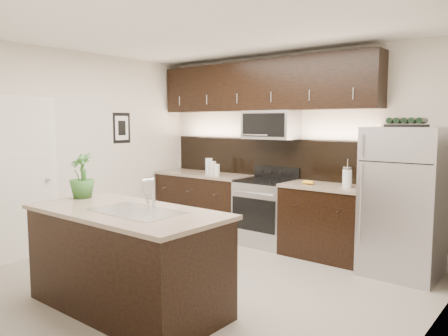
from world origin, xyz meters
TOP-DOWN VIEW (x-y plane):
  - ground at (0.00, 0.00)m, footprint 4.50×4.50m
  - room_walls at (-0.11, -0.04)m, footprint 4.52×4.02m
  - counter_run at (-0.46, 1.69)m, footprint 3.51×0.65m
  - upper_fixtures at (-0.43, 1.84)m, footprint 3.49×0.40m
  - island at (-0.07, -0.92)m, footprint 1.96×0.96m
  - sink_faucet at (0.08, -0.91)m, footprint 0.84×0.50m
  - refrigerator at (1.64, 1.63)m, footprint 0.81×0.73m
  - wine_rack at (1.64, 1.63)m, footprint 0.42×0.26m
  - plant at (-0.92, -0.81)m, footprint 0.28×0.28m
  - canisters at (-1.18, 1.60)m, footprint 0.35×0.21m
  - french_press at (0.96, 1.64)m, footprint 0.12×0.12m
  - bananas at (0.42, 1.61)m, footprint 0.18×0.15m

SIDE VIEW (x-z plane):
  - ground at x=0.00m, z-range 0.00..0.00m
  - counter_run at x=-0.46m, z-range 0.00..0.94m
  - island at x=-0.07m, z-range 0.00..0.94m
  - refrigerator at x=1.64m, z-range 0.00..1.68m
  - sink_faucet at x=0.08m, z-range 0.81..1.10m
  - bananas at x=0.42m, z-range 0.94..0.99m
  - canisters at x=-1.18m, z-range 0.93..1.17m
  - french_press at x=0.96m, z-range 0.90..1.24m
  - plant at x=-0.92m, z-range 0.94..1.42m
  - room_walls at x=-0.11m, z-range 0.34..3.05m
  - wine_rack at x=1.64m, z-range 1.68..1.78m
  - upper_fixtures at x=-0.43m, z-range 1.31..2.97m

